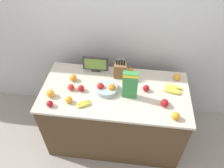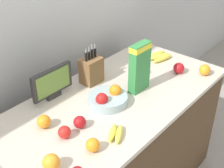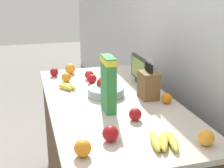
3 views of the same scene
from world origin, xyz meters
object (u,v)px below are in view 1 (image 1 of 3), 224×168
(orange_mid_right, at_px, (131,70))
(orange_front_left, at_px, (176,116))
(apple_near_bananas, at_px, (50,104))
(apple_leftmost, at_px, (81,88))
(banana_bunch_right, at_px, (173,89))
(apple_rear, at_px, (165,103))
(orange_mid_left, at_px, (73,78))
(small_monitor, at_px, (95,64))
(apple_front, at_px, (146,88))
(cereal_box, at_px, (130,84))
(orange_front_center, at_px, (69,100))
(apple_rightmost, at_px, (71,87))
(orange_back_center, at_px, (50,93))
(banana_bunch_left, at_px, (84,104))
(knife_block, at_px, (120,70))
(orange_near_bowl, at_px, (177,77))
(fruit_bowl, at_px, (107,88))

(orange_mid_right, height_order, orange_front_left, orange_front_left)
(apple_near_bananas, relative_size, apple_leftmost, 0.95)
(banana_bunch_right, distance_m, apple_rear, 0.26)
(apple_leftmost, relative_size, orange_mid_left, 0.92)
(small_monitor, distance_m, apple_leftmost, 0.37)
(apple_front, height_order, apple_near_bananas, apple_front)
(small_monitor, xyz_separation_m, orange_front_left, (0.91, -0.61, -0.07))
(apple_front, height_order, orange_mid_left, orange_mid_left)
(small_monitor, bearing_deg, apple_rear, -29.31)
(cereal_box, height_order, orange_front_center, cereal_box)
(banana_bunch_right, relative_size, orange_mid_left, 2.85)
(apple_leftmost, bearing_deg, apple_rightmost, 178.94)
(apple_leftmost, xyz_separation_m, orange_front_left, (1.02, -0.27, 0.00))
(cereal_box, relative_size, orange_back_center, 3.87)
(apple_front, height_order, orange_front_center, orange_front_center)
(orange_mid_right, bearing_deg, banana_bunch_right, -26.72)
(small_monitor, relative_size, apple_rightmost, 4.29)
(banana_bunch_left, bearing_deg, knife_block, 56.09)
(apple_rear, xyz_separation_m, orange_mid_right, (-0.38, 0.48, -0.01))
(apple_front, relative_size, orange_front_center, 0.97)
(small_monitor, relative_size, apple_rear, 3.77)
(apple_rightmost, xyz_separation_m, orange_near_bowl, (1.19, 0.32, 0.00))
(apple_leftmost, bearing_deg, small_monitor, 73.13)
(apple_rightmost, relative_size, orange_mid_right, 1.05)
(small_monitor, bearing_deg, orange_mid_right, 3.87)
(knife_block, height_order, apple_near_bananas, knife_block)
(fruit_bowl, relative_size, orange_front_center, 3.36)
(fruit_bowl, xyz_separation_m, apple_near_bananas, (-0.56, -0.29, -0.00))
(banana_bunch_right, xyz_separation_m, orange_back_center, (-1.33, -0.25, 0.02))
(banana_bunch_right, distance_m, orange_near_bowl, 0.20)
(fruit_bowl, relative_size, banana_bunch_right, 1.11)
(cereal_box, relative_size, orange_near_bowl, 4.30)
(orange_mid_right, bearing_deg, fruit_bowl, -125.92)
(banana_bunch_left, height_order, orange_front_left, orange_front_left)
(apple_front, relative_size, apple_leftmost, 0.99)
(banana_bunch_right, relative_size, orange_near_bowl, 2.87)
(small_monitor, distance_m, orange_mid_right, 0.43)
(orange_back_center, bearing_deg, apple_near_bananas, -74.59)
(knife_block, height_order, orange_front_left, knife_block)
(orange_back_center, relative_size, orange_front_left, 1.08)
(apple_near_bananas, bearing_deg, banana_bunch_right, 16.79)
(banana_bunch_left, relative_size, orange_back_center, 1.90)
(cereal_box, bearing_deg, orange_mid_right, 92.80)
(knife_block, height_order, orange_near_bowl, knife_block)
(banana_bunch_left, height_order, orange_back_center, orange_back_center)
(orange_back_center, distance_m, orange_front_center, 0.23)
(knife_block, height_order, orange_mid_left, knife_block)
(banana_bunch_left, relative_size, orange_front_left, 2.05)
(knife_block, relative_size, small_monitor, 0.92)
(orange_near_bowl, bearing_deg, apple_front, -147.33)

